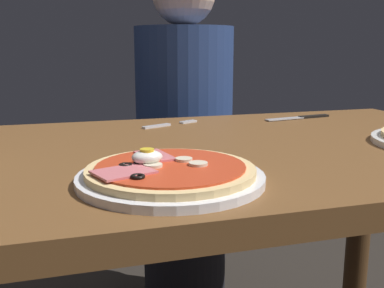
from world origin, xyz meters
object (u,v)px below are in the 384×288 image
at_px(pizza_foreground, 170,174).
at_px(knife, 302,117).
at_px(diner_person, 184,154).
at_px(fork, 166,125).
at_px(dining_table, 222,205).

relative_size(pizza_foreground, knife, 1.36).
bearing_deg(diner_person, pizza_foreground, 73.03).
bearing_deg(knife, diner_person, 118.09).
height_order(fork, diner_person, diner_person).
height_order(dining_table, diner_person, diner_person).
height_order(pizza_foreground, knife, pizza_foreground).
bearing_deg(diner_person, fork, 68.61).
xyz_separation_m(pizza_foreground, diner_person, (0.26, 0.86, -0.18)).
height_order(dining_table, fork, fork).
relative_size(pizza_foreground, diner_person, 0.22).
relative_size(knife, diner_person, 0.17).
height_order(fork, knife, knife).
relative_size(dining_table, pizza_foreground, 4.68).
distance_m(fork, diner_person, 0.47).
bearing_deg(pizza_foreground, fork, 77.16).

